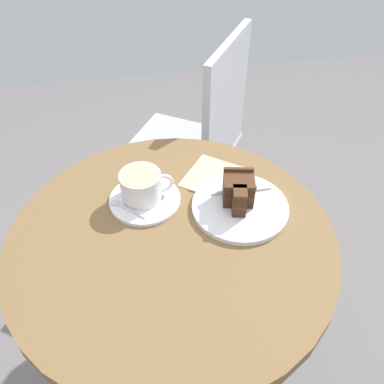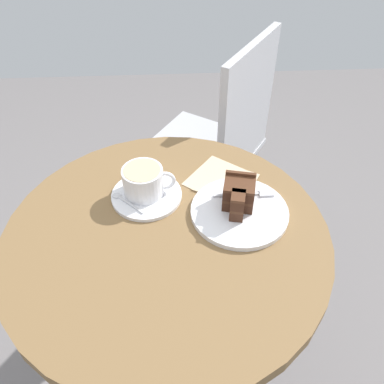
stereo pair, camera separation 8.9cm
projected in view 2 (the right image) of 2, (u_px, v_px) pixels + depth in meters
The scene contains 10 objects.
ground_plane at pixel (176, 380), 1.38m from camera, with size 4.40×4.40×0.01m, color slate.
cafe_table at pixel (168, 270), 0.95m from camera, with size 0.69×0.69×0.75m.
saucer at pixel (147, 195), 0.93m from camera, with size 0.16×0.16×0.01m.
coffee_cup at pixel (144, 181), 0.91m from camera, with size 0.12×0.09×0.07m.
teaspoon at pixel (124, 200), 0.91m from camera, with size 0.07×0.07×0.00m.
cake_plate at pixel (239, 212), 0.89m from camera, with size 0.22×0.22×0.01m.
cake_slice at pixel (239, 195), 0.88m from camera, with size 0.08×0.10×0.07m.
fork at pixel (251, 194), 0.92m from camera, with size 0.14×0.02×0.00m.
napkin at pixel (223, 181), 0.97m from camera, with size 0.19×0.19×0.00m.
cafe_chair at pixel (220, 140), 1.44m from camera, with size 0.53×0.53×0.92m.
Camera 2 is at (0.02, -0.57, 1.40)m, focal length 38.00 mm.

